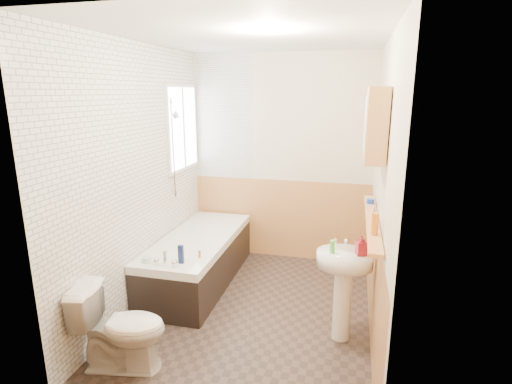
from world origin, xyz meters
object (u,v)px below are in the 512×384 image
(medicine_cabinet, at_px, (376,124))
(bathtub, at_px, (199,258))
(sink, at_px, (344,277))
(pine_shelf, at_px, (372,220))
(toilet, at_px, (121,328))

(medicine_cabinet, bearing_deg, bathtub, 162.17)
(bathtub, relative_size, medicine_cabinet, 2.84)
(sink, distance_m, pine_shelf, 0.53)
(toilet, xyz_separation_m, pine_shelf, (1.80, 0.93, 0.70))
(medicine_cabinet, bearing_deg, sink, -141.67)
(toilet, height_order, sink, sink)
(sink, xyz_separation_m, medicine_cabinet, (0.17, 0.14, 1.25))
(bathtub, xyz_separation_m, sink, (1.57, -0.70, 0.29))
(bathtub, relative_size, toilet, 2.60)
(sink, bearing_deg, bathtub, 142.00)
(bathtub, bearing_deg, toilet, -91.17)
(sink, bearing_deg, toilet, -168.23)
(bathtub, height_order, medicine_cabinet, medicine_cabinet)
(toilet, height_order, pine_shelf, pine_shelf)
(toilet, bearing_deg, medicine_cabinet, -72.95)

